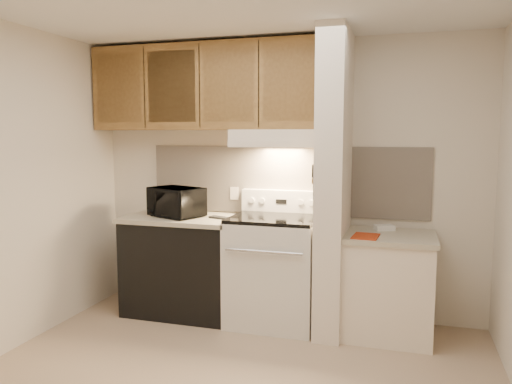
% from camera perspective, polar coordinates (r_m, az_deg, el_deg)
% --- Properties ---
extents(floor, '(3.60, 3.60, 0.00)m').
position_cam_1_polar(floor, '(3.58, -2.98, -21.06)').
color(floor, tan).
rests_on(floor, ground).
extents(wall_back, '(3.60, 2.50, 0.02)m').
position_cam_1_polar(wall_back, '(4.62, 3.22, 1.52)').
color(wall_back, beige).
rests_on(wall_back, floor).
extents(wall_left, '(0.02, 3.00, 2.50)m').
position_cam_1_polar(wall_left, '(4.16, -27.12, 0.23)').
color(wall_left, beige).
rests_on(wall_left, floor).
extents(backsplash, '(2.60, 0.02, 0.63)m').
position_cam_1_polar(backsplash, '(4.61, 3.18, 1.33)').
color(backsplash, beige).
rests_on(backsplash, wall_back).
extents(range_body, '(0.76, 0.65, 0.92)m').
position_cam_1_polar(range_body, '(4.44, 2.09, -9.08)').
color(range_body, silver).
rests_on(range_body, floor).
extents(oven_window, '(0.50, 0.01, 0.30)m').
position_cam_1_polar(oven_window, '(4.13, 0.96, -9.69)').
color(oven_window, black).
rests_on(oven_window, range_body).
extents(oven_handle, '(0.65, 0.02, 0.02)m').
position_cam_1_polar(oven_handle, '(4.04, 0.82, -6.84)').
color(oven_handle, silver).
rests_on(oven_handle, range_body).
extents(cooktop, '(0.74, 0.64, 0.03)m').
position_cam_1_polar(cooktop, '(4.33, 2.12, -3.02)').
color(cooktop, black).
rests_on(cooktop, range_body).
extents(range_backguard, '(0.76, 0.08, 0.20)m').
position_cam_1_polar(range_backguard, '(4.59, 3.02, -1.03)').
color(range_backguard, silver).
rests_on(range_backguard, range_body).
extents(range_display, '(0.10, 0.01, 0.04)m').
position_cam_1_polar(range_display, '(4.55, 2.90, -1.10)').
color(range_display, black).
rests_on(range_display, range_backguard).
extents(range_knob_left_outer, '(0.05, 0.02, 0.05)m').
position_cam_1_polar(range_knob_left_outer, '(4.62, -0.48, -0.97)').
color(range_knob_left_outer, silver).
rests_on(range_knob_left_outer, range_backguard).
extents(range_knob_left_inner, '(0.05, 0.02, 0.05)m').
position_cam_1_polar(range_knob_left_inner, '(4.59, 0.71, -1.01)').
color(range_knob_left_inner, silver).
rests_on(range_knob_left_inner, range_backguard).
extents(range_knob_right_inner, '(0.05, 0.02, 0.05)m').
position_cam_1_polar(range_knob_right_inner, '(4.51, 5.11, -1.19)').
color(range_knob_right_inner, silver).
rests_on(range_knob_right_inner, range_backguard).
extents(range_knob_right_outer, '(0.05, 0.02, 0.05)m').
position_cam_1_polar(range_knob_right_outer, '(4.49, 6.36, -1.23)').
color(range_knob_right_outer, silver).
rests_on(range_knob_right_outer, range_backguard).
extents(dishwasher_front, '(1.00, 0.63, 0.87)m').
position_cam_1_polar(dishwasher_front, '(4.74, -8.33, -8.42)').
color(dishwasher_front, black).
rests_on(dishwasher_front, floor).
extents(left_countertop, '(1.04, 0.67, 0.04)m').
position_cam_1_polar(left_countertop, '(4.65, -8.43, -2.99)').
color(left_countertop, '#B7AD95').
rests_on(left_countertop, dishwasher_front).
extents(spoon_rest, '(0.26, 0.15, 0.02)m').
position_cam_1_polar(spoon_rest, '(4.46, -3.93, -2.96)').
color(spoon_rest, black).
rests_on(spoon_rest, left_countertop).
extents(teal_jar, '(0.10, 0.10, 0.10)m').
position_cam_1_polar(teal_jar, '(4.89, -8.89, -1.69)').
color(teal_jar, '#20675C').
rests_on(teal_jar, left_countertop).
extents(outlet, '(0.08, 0.01, 0.12)m').
position_cam_1_polar(outlet, '(4.75, -2.50, -0.15)').
color(outlet, '#F5E5CF').
rests_on(outlet, backsplash).
extents(microwave, '(0.57, 0.48, 0.27)m').
position_cam_1_polar(microwave, '(4.63, -9.12, -1.13)').
color(microwave, black).
rests_on(microwave, left_countertop).
extents(partition_pillar, '(0.22, 0.70, 2.50)m').
position_cam_1_polar(partition_pillar, '(4.19, 8.89, 0.92)').
color(partition_pillar, white).
rests_on(partition_pillar, floor).
extents(pillar_trim, '(0.01, 0.70, 0.04)m').
position_cam_1_polar(pillar_trim, '(4.20, 7.33, 1.65)').
color(pillar_trim, olive).
rests_on(pillar_trim, partition_pillar).
extents(knife_strip, '(0.02, 0.42, 0.04)m').
position_cam_1_polar(knife_strip, '(4.15, 7.14, 1.87)').
color(knife_strip, black).
rests_on(knife_strip, partition_pillar).
extents(knife_blade_a, '(0.01, 0.03, 0.16)m').
position_cam_1_polar(knife_blade_a, '(4.01, 6.59, 0.28)').
color(knife_blade_a, silver).
rests_on(knife_blade_a, knife_strip).
extents(knife_handle_a, '(0.02, 0.02, 0.10)m').
position_cam_1_polar(knife_handle_a, '(3.98, 6.55, 2.39)').
color(knife_handle_a, black).
rests_on(knife_handle_a, knife_strip).
extents(knife_blade_b, '(0.01, 0.04, 0.18)m').
position_cam_1_polar(knife_blade_b, '(4.10, 6.79, 0.27)').
color(knife_blade_b, silver).
rests_on(knife_blade_b, knife_strip).
extents(knife_handle_b, '(0.02, 0.02, 0.10)m').
position_cam_1_polar(knife_handle_b, '(4.07, 6.79, 2.49)').
color(knife_handle_b, black).
rests_on(knife_handle_b, knife_strip).
extents(knife_blade_c, '(0.01, 0.04, 0.20)m').
position_cam_1_polar(knife_blade_c, '(4.16, 6.95, 0.22)').
color(knife_blade_c, silver).
rests_on(knife_blade_c, knife_strip).
extents(knife_handle_c, '(0.02, 0.02, 0.10)m').
position_cam_1_polar(knife_handle_c, '(4.13, 6.95, 2.55)').
color(knife_handle_c, black).
rests_on(knife_handle_c, knife_strip).
extents(knife_blade_d, '(0.01, 0.04, 0.16)m').
position_cam_1_polar(knife_blade_d, '(4.24, 7.14, 0.61)').
color(knife_blade_d, silver).
rests_on(knife_blade_d, knife_strip).
extents(knife_handle_d, '(0.02, 0.02, 0.10)m').
position_cam_1_polar(knife_handle_d, '(4.23, 7.18, 2.64)').
color(knife_handle_d, black).
rests_on(knife_handle_d, knife_strip).
extents(knife_blade_e, '(0.01, 0.04, 0.18)m').
position_cam_1_polar(knife_blade_e, '(4.32, 7.32, 0.58)').
color(knife_blade_e, silver).
rests_on(knife_blade_e, knife_strip).
extents(knife_handle_e, '(0.02, 0.02, 0.10)m').
position_cam_1_polar(knife_handle_e, '(4.32, 7.38, 2.71)').
color(knife_handle_e, black).
rests_on(knife_handle_e, knife_strip).
extents(oven_mitt, '(0.03, 0.11, 0.26)m').
position_cam_1_polar(oven_mitt, '(4.38, 7.47, 0.47)').
color(oven_mitt, gray).
rests_on(oven_mitt, partition_pillar).
extents(right_cab_base, '(0.70, 0.60, 0.81)m').
position_cam_1_polar(right_cab_base, '(4.32, 14.84, -10.51)').
color(right_cab_base, '#F5E5CF').
rests_on(right_cab_base, floor).
extents(right_countertop, '(0.74, 0.64, 0.04)m').
position_cam_1_polar(right_countertop, '(4.21, 15.02, -4.98)').
color(right_countertop, '#B7AD95').
rests_on(right_countertop, right_cab_base).
extents(red_folder, '(0.22, 0.28, 0.01)m').
position_cam_1_polar(red_folder, '(4.07, 12.41, -4.96)').
color(red_folder, '#A42D0F').
rests_on(red_folder, right_countertop).
extents(white_box, '(0.19, 0.16, 0.04)m').
position_cam_1_polar(white_box, '(4.38, 14.45, -3.97)').
color(white_box, white).
rests_on(white_box, right_countertop).
extents(range_hood, '(0.78, 0.44, 0.15)m').
position_cam_1_polar(range_hood, '(4.39, 2.57, 6.16)').
color(range_hood, '#F5E5CF').
rests_on(range_hood, upper_cabinets).
extents(hood_lip, '(0.78, 0.04, 0.06)m').
position_cam_1_polar(hood_lip, '(4.19, 1.86, 5.52)').
color(hood_lip, '#F5E5CF').
rests_on(hood_lip, range_hood).
extents(upper_cabinets, '(2.18, 0.33, 0.77)m').
position_cam_1_polar(upper_cabinets, '(4.67, -5.67, 11.81)').
color(upper_cabinets, olive).
rests_on(upper_cabinets, wall_back).
extents(cab_door_a, '(0.46, 0.01, 0.63)m').
position_cam_1_polar(cab_door_a, '(4.90, -15.46, 11.36)').
color(cab_door_a, olive).
rests_on(cab_door_a, upper_cabinets).
extents(cab_gap_a, '(0.01, 0.01, 0.73)m').
position_cam_1_polar(cab_gap_a, '(4.76, -12.63, 11.59)').
color(cab_gap_a, black).
rests_on(cab_gap_a, upper_cabinets).
extents(cab_door_b, '(0.46, 0.01, 0.63)m').
position_cam_1_polar(cab_door_b, '(4.64, -9.62, 11.79)').
color(cab_door_b, olive).
rests_on(cab_door_b, upper_cabinets).
extents(cab_gap_b, '(0.01, 0.01, 0.73)m').
position_cam_1_polar(cab_gap_b, '(4.52, -6.47, 11.97)').
color(cab_gap_b, black).
rests_on(cab_gap_b, upper_cabinets).
extents(cab_door_c, '(0.46, 0.01, 0.63)m').
position_cam_1_polar(cab_door_c, '(4.42, -3.14, 12.12)').
color(cab_door_c, olive).
rests_on(cab_door_c, upper_cabinets).
extents(cab_gap_c, '(0.01, 0.01, 0.73)m').
position_cam_1_polar(cab_gap_c, '(4.34, 0.32, 12.24)').
color(cab_gap_c, black).
rests_on(cab_gap_c, upper_cabinets).
extents(cab_door_d, '(0.46, 0.01, 0.63)m').
position_cam_1_polar(cab_door_d, '(4.27, 3.91, 12.32)').
color(cab_door_d, olive).
rests_on(cab_door_d, upper_cabinets).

